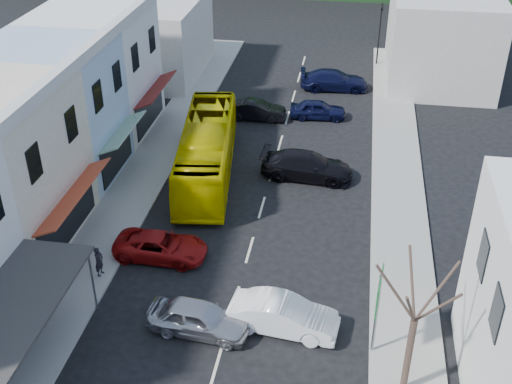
{
  "coord_description": "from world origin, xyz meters",
  "views": [
    {
      "loc": [
        4.49,
        -21.61,
        19.2
      ],
      "look_at": [
        0.0,
        6.0,
        2.2
      ],
      "focal_mm": 45.0,
      "sensor_mm": 36.0,
      "label": 1
    }
  ],
  "objects_px": {
    "car_silver": "(199,319)",
    "car_red": "(161,245)",
    "bus": "(207,152)",
    "street_tree": "(414,321)",
    "pedestrian_left": "(99,260)",
    "direction_sign": "(376,315)",
    "traffic_signal": "(379,35)",
    "car_white": "(283,317)"
  },
  "relations": [
    {
      "from": "car_red",
      "to": "traffic_signal",
      "type": "bearing_deg",
      "value": -18.17
    },
    {
      "from": "street_tree",
      "to": "direction_sign",
      "type": "bearing_deg",
      "value": 122.46
    },
    {
      "from": "car_red",
      "to": "pedestrian_left",
      "type": "distance_m",
      "value": 3.11
    },
    {
      "from": "car_white",
      "to": "traffic_signal",
      "type": "bearing_deg",
      "value": -0.31
    },
    {
      "from": "car_white",
      "to": "traffic_signal",
      "type": "xyz_separation_m",
      "value": [
        3.86,
        33.24,
        1.94
      ]
    },
    {
      "from": "direction_sign",
      "to": "traffic_signal",
      "type": "bearing_deg",
      "value": 96.88
    },
    {
      "from": "car_red",
      "to": "direction_sign",
      "type": "height_order",
      "value": "direction_sign"
    },
    {
      "from": "direction_sign",
      "to": "traffic_signal",
      "type": "height_order",
      "value": "traffic_signal"
    },
    {
      "from": "car_white",
      "to": "direction_sign",
      "type": "bearing_deg",
      "value": -95.41
    },
    {
      "from": "street_tree",
      "to": "traffic_signal",
      "type": "relative_size",
      "value": 1.36
    },
    {
      "from": "street_tree",
      "to": "traffic_signal",
      "type": "height_order",
      "value": "street_tree"
    },
    {
      "from": "car_silver",
      "to": "direction_sign",
      "type": "xyz_separation_m",
      "value": [
        7.21,
        -0.07,
        1.31
      ]
    },
    {
      "from": "pedestrian_left",
      "to": "traffic_signal",
      "type": "xyz_separation_m",
      "value": [
        12.81,
        31.11,
        1.64
      ]
    },
    {
      "from": "direction_sign",
      "to": "street_tree",
      "type": "bearing_deg",
      "value": -50.45
    },
    {
      "from": "bus",
      "to": "car_red",
      "type": "bearing_deg",
      "value": -100.49
    },
    {
      "from": "bus",
      "to": "car_silver",
      "type": "height_order",
      "value": "bus"
    },
    {
      "from": "pedestrian_left",
      "to": "traffic_signal",
      "type": "bearing_deg",
      "value": -13.51
    },
    {
      "from": "pedestrian_left",
      "to": "traffic_signal",
      "type": "relative_size",
      "value": 0.32
    },
    {
      "from": "pedestrian_left",
      "to": "car_silver",
      "type": "bearing_deg",
      "value": -108.46
    },
    {
      "from": "car_white",
      "to": "car_red",
      "type": "relative_size",
      "value": 0.96
    },
    {
      "from": "street_tree",
      "to": "car_silver",
      "type": "bearing_deg",
      "value": 167.07
    },
    {
      "from": "bus",
      "to": "car_white",
      "type": "relative_size",
      "value": 2.64
    },
    {
      "from": "bus",
      "to": "pedestrian_left",
      "type": "distance_m",
      "value": 10.76
    },
    {
      "from": "car_silver",
      "to": "direction_sign",
      "type": "height_order",
      "value": "direction_sign"
    },
    {
      "from": "car_red",
      "to": "street_tree",
      "type": "relative_size",
      "value": 0.64
    },
    {
      "from": "bus",
      "to": "car_red",
      "type": "xyz_separation_m",
      "value": [
        -0.41,
        -8.4,
        -0.85
      ]
    },
    {
      "from": "car_red",
      "to": "car_silver",
      "type": "bearing_deg",
      "value": -145.78
    },
    {
      "from": "car_white",
      "to": "traffic_signal",
      "type": "height_order",
      "value": "traffic_signal"
    },
    {
      "from": "car_silver",
      "to": "traffic_signal",
      "type": "xyz_separation_m",
      "value": [
        7.34,
        33.94,
        1.94
      ]
    },
    {
      "from": "car_red",
      "to": "traffic_signal",
      "type": "height_order",
      "value": "traffic_signal"
    },
    {
      "from": "bus",
      "to": "car_red",
      "type": "relative_size",
      "value": 2.52
    },
    {
      "from": "bus",
      "to": "car_white",
      "type": "bearing_deg",
      "value": -71.52
    },
    {
      "from": "bus",
      "to": "pedestrian_left",
      "type": "xyz_separation_m",
      "value": [
        -2.8,
        -10.37,
        -0.55
      ]
    },
    {
      "from": "pedestrian_left",
      "to": "car_red",
      "type": "bearing_deg",
      "value": -41.61
    },
    {
      "from": "bus",
      "to": "street_tree",
      "type": "height_order",
      "value": "street_tree"
    },
    {
      "from": "car_silver",
      "to": "street_tree",
      "type": "distance_m",
      "value": 9.08
    },
    {
      "from": "bus",
      "to": "street_tree",
      "type": "distance_m",
      "value": 18.85
    },
    {
      "from": "car_red",
      "to": "direction_sign",
      "type": "xyz_separation_m",
      "value": [
        10.29,
        -4.87,
        1.31
      ]
    },
    {
      "from": "car_silver",
      "to": "car_red",
      "type": "height_order",
      "value": "same"
    },
    {
      "from": "bus",
      "to": "direction_sign",
      "type": "xyz_separation_m",
      "value": [
        9.88,
        -13.27,
        0.46
      ]
    },
    {
      "from": "car_red",
      "to": "bus",
      "type": "bearing_deg",
      "value": -1.28
    },
    {
      "from": "car_silver",
      "to": "car_red",
      "type": "distance_m",
      "value": 5.7
    }
  ]
}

